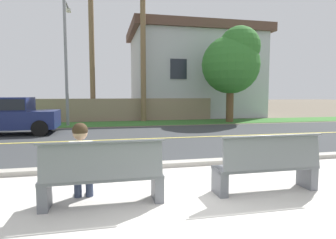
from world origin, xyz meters
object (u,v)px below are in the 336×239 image
(palm_tree_tall, at_px, (91,2))
(palm_tree_short, at_px, (143,3))
(shade_tree_left, at_px, (233,61))
(car_navy_near, at_px, (2,114))
(streetlamp, at_px, (66,52))
(bench_right, at_px, (267,166))
(seated_person_white, at_px, (81,160))
(bench_left, at_px, (103,176))

(palm_tree_tall, height_order, palm_tree_short, palm_tree_tall)
(shade_tree_left, relative_size, palm_tree_short, 0.63)
(car_navy_near, relative_size, streetlamp, 0.64)
(shade_tree_left, relative_size, palm_tree_tall, 0.61)
(shade_tree_left, distance_m, palm_tree_short, 6.40)
(palm_tree_tall, bearing_deg, streetlamp, -114.99)
(bench_right, relative_size, palm_tree_short, 0.20)
(palm_tree_short, bearing_deg, palm_tree_tall, 159.04)
(seated_person_white, bearing_deg, bench_left, -28.39)
(bench_right, xyz_separation_m, car_navy_near, (-6.80, 8.60, 0.40))
(shade_tree_left, bearing_deg, palm_tree_tall, 160.32)
(bench_left, height_order, shade_tree_left, shade_tree_left)
(car_navy_near, bearing_deg, bench_left, -64.52)
(bench_left, height_order, streetlamp, streetlamp)
(seated_person_white, distance_m, streetlamp, 12.17)
(palm_tree_short, bearing_deg, streetlamp, -161.71)
(seated_person_white, height_order, shade_tree_left, shade_tree_left)
(bench_right, distance_m, shade_tree_left, 12.82)
(palm_tree_short, bearing_deg, seated_person_white, -101.62)
(bench_right, bearing_deg, shade_tree_left, 67.50)
(seated_person_white, xyz_separation_m, car_navy_near, (-3.78, 8.43, 0.18))
(bench_left, distance_m, bench_right, 2.70)
(palm_tree_tall, bearing_deg, bench_right, -76.69)
(bench_right, relative_size, seated_person_white, 1.43)
(bench_left, relative_size, palm_tree_tall, 0.20)
(car_navy_near, xyz_separation_m, shade_tree_left, (11.55, 2.87, 2.80))
(shade_tree_left, xyz_separation_m, palm_tree_tall, (-8.16, 2.92, 3.69))
(bench_left, xyz_separation_m, seated_person_white, (-0.31, 0.17, 0.22))
(bench_right, height_order, palm_tree_tall, palm_tree_tall)
(bench_right, relative_size, car_navy_near, 0.42)
(car_navy_near, bearing_deg, bench_right, -51.67)
(car_navy_near, xyz_separation_m, palm_tree_tall, (3.40, 5.79, 6.49))
(car_navy_near, height_order, palm_tree_short, palm_tree_short)
(streetlamp, bearing_deg, shade_tree_left, -2.00)
(bench_left, bearing_deg, seated_person_white, 151.61)
(streetlamp, height_order, palm_tree_short, palm_tree_short)
(bench_left, distance_m, seated_person_white, 0.42)
(seated_person_white, relative_size, palm_tree_tall, 0.14)
(bench_right, bearing_deg, bench_left, 180.00)
(bench_right, xyz_separation_m, palm_tree_tall, (-3.40, 14.39, 6.89))
(bench_left, bearing_deg, palm_tree_short, 79.84)
(bench_left, bearing_deg, palm_tree_tall, 92.80)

